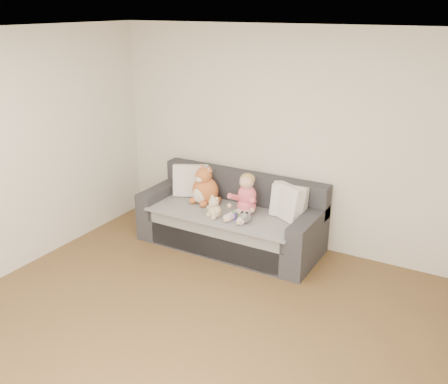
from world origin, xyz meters
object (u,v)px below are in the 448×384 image
toddler (245,198)px  sippy_cup (235,214)px  teddy_bear (214,209)px  sofa (232,221)px  plush_cat (205,188)px

toddler → sippy_cup: toddler is taller
toddler → teddy_bear: (-0.27, -0.26, -0.10)m
sofa → toddler: toddler is taller
sofa → toddler: size_ratio=4.35×
sippy_cup → sofa: bearing=124.7°
toddler → sippy_cup: bearing=-102.9°
plush_cat → sofa: bearing=10.3°
plush_cat → sippy_cup: (0.57, -0.27, -0.13)m
sofa → sippy_cup: sofa is taller
teddy_bear → sippy_cup: bearing=38.1°
toddler → teddy_bear: size_ratio=1.88×
sofa → teddy_bear: sofa is taller
plush_cat → sippy_cup: size_ratio=4.49×
sofa → sippy_cup: 0.39m
toddler → sippy_cup: 0.25m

